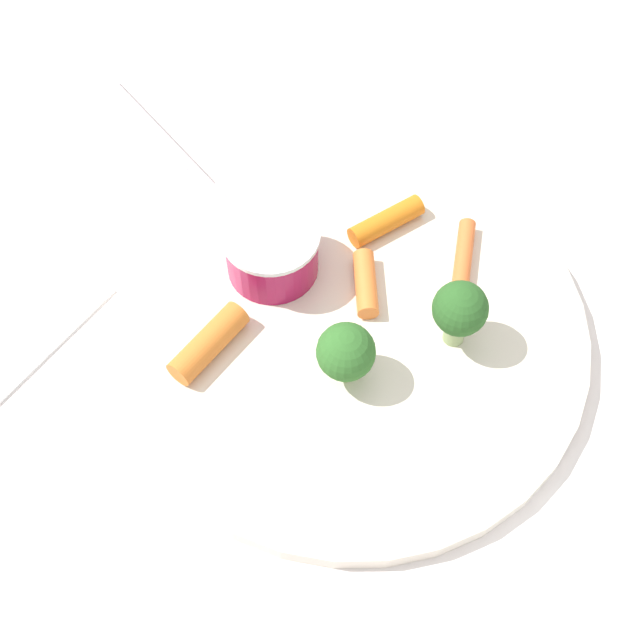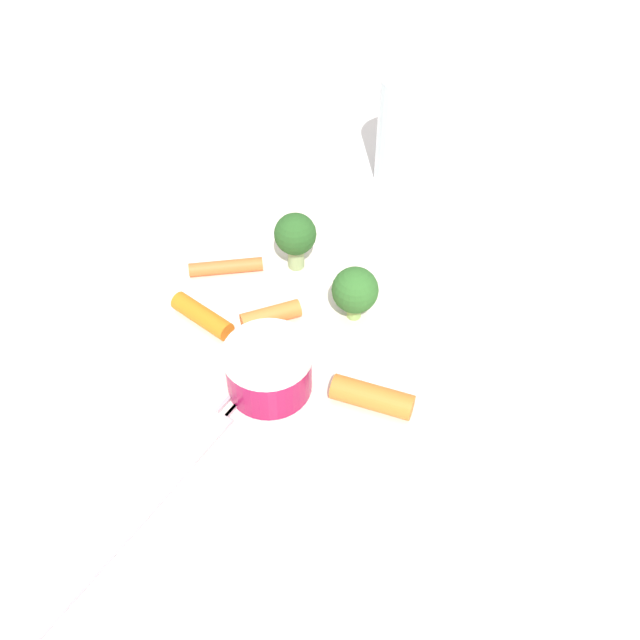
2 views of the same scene
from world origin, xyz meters
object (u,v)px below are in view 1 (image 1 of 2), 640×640
carrot_stick_0 (366,283)px  carrot_stick_2 (209,343)px  sauce_cup (272,250)px  broccoli_floret_1 (460,310)px  broccoli_floret_0 (346,353)px  carrot_stick_3 (386,221)px  carrot_stick_1 (463,259)px  fork (188,155)px  plate (351,332)px

carrot_stick_0 → carrot_stick_2: (0.03, 0.09, 0.00)m
sauce_cup → carrot_stick_2: 0.07m
broccoli_floret_1 → broccoli_floret_0: bearing=70.8°
broccoli_floret_0 → carrot_stick_3: (0.06, -0.08, -0.02)m
broccoli_floret_0 → carrot_stick_1: broccoli_floret_0 is taller
broccoli_floret_0 → carrot_stick_2: broccoli_floret_0 is taller
broccoli_floret_0 → carrot_stick_0: bearing=-52.9°
carrot_stick_2 → fork: size_ratio=0.26×
broccoli_floret_0 → carrot_stick_1: bearing=-83.7°
broccoli_floret_0 → sauce_cup: bearing=-10.1°
sauce_cup → carrot_stick_0: 0.06m
carrot_stick_0 → carrot_stick_3: same height
carrot_stick_1 → carrot_stick_2: bearing=71.9°
carrot_stick_3 → broccoli_floret_0: bearing=125.3°
carrot_stick_1 → plate: bearing=83.1°
carrot_stick_0 → carrot_stick_1: 0.06m
broccoli_floret_1 → carrot_stick_0: bearing=15.9°
carrot_stick_0 → carrot_stick_3: (0.03, -0.04, 0.00)m
broccoli_floret_0 → fork: broccoli_floret_0 is taller
sauce_cup → broccoli_floret_1: bearing=-155.3°
carrot_stick_0 → carrot_stick_1: bearing=-112.7°
carrot_stick_3 → plate: bearing=122.4°
plate → fork: bearing=-1.4°
carrot_stick_1 → carrot_stick_2: 0.16m
sauce_cup → fork: 0.10m
carrot_stick_3 → carrot_stick_0: bearing=123.1°
carrot_stick_0 → carrot_stick_2: 0.10m
broccoli_floret_1 → carrot_stick_2: (0.08, 0.11, -0.02)m
plate → carrot_stick_0: 0.03m
carrot_stick_0 → broccoli_floret_1: bearing=-164.1°
sauce_cup → broccoli_floret_0: broccoli_floret_0 is taller
broccoli_floret_1 → carrot_stick_2: 0.14m
plate → carrot_stick_3: size_ratio=5.59×
plate → carrot_stick_0: carrot_stick_0 is taller
broccoli_floret_0 → carrot_stick_0: size_ratio=0.99×
carrot_stick_1 → broccoli_floret_0: bearing=96.3°
carrot_stick_2 → carrot_stick_3: (0.00, -0.13, -0.00)m
broccoli_floret_1 → fork: size_ratio=0.23×
carrot_stick_0 → sauce_cup: bearing=33.8°
sauce_cup → carrot_stick_0: bearing=-146.2°
plate → carrot_stick_0: size_ratio=6.51×
plate → carrot_stick_3: (0.04, -0.06, 0.01)m
carrot_stick_2 → plate: bearing=-119.0°
broccoli_floret_1 → carrot_stick_3: size_ratio=0.96×
broccoli_floret_0 → carrot_stick_3: size_ratio=0.85×
fork → plate: bearing=178.6°
plate → broccoli_floret_0: (-0.02, 0.02, 0.03)m
broccoli_floret_1 → carrot_stick_0: broccoli_floret_1 is taller
plate → carrot_stick_2: bearing=61.0°
fork → carrot_stick_1: bearing=-156.6°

